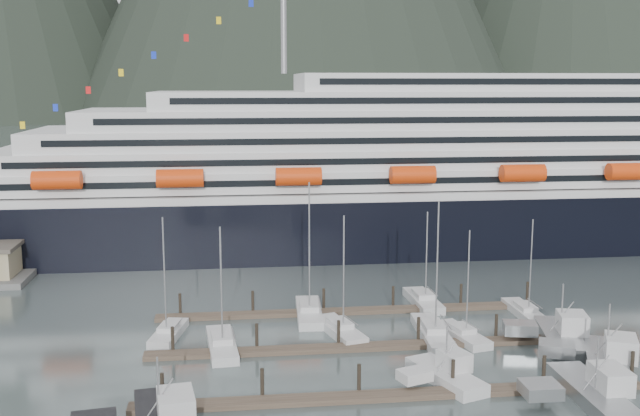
% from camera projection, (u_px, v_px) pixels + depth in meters
% --- Properties ---
extents(ground, '(1600.00, 1600.00, 0.00)m').
position_uv_depth(ground, '(419.00, 357.00, 79.49)').
color(ground, '#4B5958').
rests_on(ground, ground).
extents(cruise_ship, '(210.00, 30.40, 50.30)m').
position_uv_depth(cruise_ship, '(506.00, 177.00, 134.87)').
color(cruise_ship, black).
rests_on(cruise_ship, ground).
extents(dock_near, '(48.18, 2.28, 3.20)m').
position_uv_depth(dock_near, '(394.00, 395.00, 69.11)').
color(dock_near, '#47392D').
rests_on(dock_near, ground).
extents(dock_mid, '(48.18, 2.28, 3.20)m').
position_uv_depth(dock_mid, '(368.00, 346.00, 81.83)').
color(dock_mid, '#47392D').
rests_on(dock_mid, ground).
extents(dock_far, '(48.18, 2.28, 3.20)m').
position_uv_depth(dock_far, '(349.00, 311.00, 94.56)').
color(dock_far, '#47392D').
rests_on(dock_far, ground).
extents(sailboat_a, '(4.20, 9.07, 14.55)m').
position_uv_depth(sailboat_a, '(169.00, 334.00, 85.53)').
color(sailboat_a, silver).
rests_on(sailboat_a, ground).
extents(sailboat_b, '(3.72, 11.04, 14.35)m').
position_uv_depth(sailboat_b, '(222.00, 345.00, 81.67)').
color(sailboat_b, silver).
rests_on(sailboat_b, ground).
extents(sailboat_c, '(5.20, 10.48, 14.63)m').
position_uv_depth(sailboat_c, '(340.00, 331.00, 86.54)').
color(sailboat_c, silver).
rests_on(sailboat_c, ground).
extents(sailboat_d, '(3.64, 12.54, 16.50)m').
position_uv_depth(sailboat_d, '(433.00, 334.00, 85.29)').
color(sailboat_d, silver).
rests_on(sailboat_d, ground).
extents(sailboat_e, '(3.62, 11.60, 17.60)m').
position_uv_depth(sailboat_e, '(309.00, 313.00, 93.03)').
color(sailboat_e, silver).
rests_on(sailboat_e, ground).
extents(sailboat_f, '(3.21, 10.15, 13.06)m').
position_uv_depth(sailboat_f, '(423.00, 301.00, 98.13)').
color(sailboat_f, silver).
rests_on(sailboat_f, ground).
extents(sailboat_g, '(2.57, 10.18, 12.88)m').
position_uv_depth(sailboat_g, '(525.00, 313.00, 93.36)').
color(sailboat_g, silver).
rests_on(sailboat_g, ground).
extents(sailboat_h, '(4.55, 9.31, 13.19)m').
position_uv_depth(sailboat_h, '(462.00, 335.00, 84.99)').
color(sailboat_h, silver).
rests_on(sailboat_h, ground).
extents(trawler_b, '(8.28, 10.08, 6.18)m').
position_uv_depth(trawler_b, '(445.00, 374.00, 72.52)').
color(trawler_b, silver).
rests_on(trawler_b, ground).
extents(trawler_c, '(9.63, 13.72, 6.99)m').
position_uv_depth(trawler_c, '(593.00, 394.00, 67.85)').
color(trawler_c, '#999C9F').
rests_on(trawler_c, ground).
extents(trawler_d, '(10.98, 13.21, 7.62)m').
position_uv_depth(trawler_d, '(605.00, 360.00, 75.83)').
color(trawler_d, '#999C9F').
rests_on(trawler_d, ground).
extents(trawler_e, '(9.58, 12.28, 7.64)m').
position_uv_depth(trawler_e, '(559.00, 336.00, 83.16)').
color(trawler_e, '#999C9F').
rests_on(trawler_e, ground).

